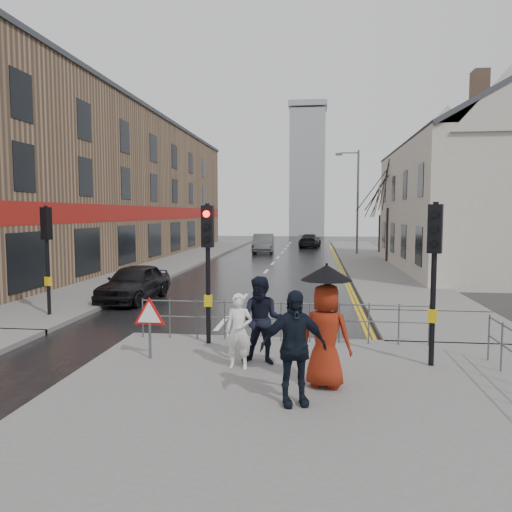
% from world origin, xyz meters
% --- Properties ---
extents(ground, '(120.00, 120.00, 0.00)m').
position_xyz_m(ground, '(0.00, 0.00, 0.00)').
color(ground, black).
rests_on(ground, ground).
extents(near_pavement, '(10.00, 9.00, 0.14)m').
position_xyz_m(near_pavement, '(3.00, -3.50, 0.07)').
color(near_pavement, '#605E5B').
rests_on(near_pavement, ground).
extents(left_pavement, '(4.00, 44.00, 0.14)m').
position_xyz_m(left_pavement, '(-6.50, 23.00, 0.07)').
color(left_pavement, '#605E5B').
rests_on(left_pavement, ground).
extents(right_pavement, '(4.00, 40.00, 0.14)m').
position_xyz_m(right_pavement, '(6.50, 25.00, 0.07)').
color(right_pavement, '#605E5B').
rests_on(right_pavement, ground).
extents(pavement_bridge_right, '(4.00, 4.20, 0.14)m').
position_xyz_m(pavement_bridge_right, '(6.50, 3.00, 0.07)').
color(pavement_bridge_right, '#605E5B').
rests_on(pavement_bridge_right, ground).
extents(building_left_terrace, '(8.00, 42.00, 10.00)m').
position_xyz_m(building_left_terrace, '(-12.00, 22.00, 5.00)').
color(building_left_terrace, '#8E6C51').
rests_on(building_left_terrace, ground).
extents(building_right_cream, '(9.00, 16.40, 10.10)m').
position_xyz_m(building_right_cream, '(12.00, 18.00, 4.78)').
color(building_right_cream, beige).
rests_on(building_right_cream, ground).
extents(church_tower, '(5.00, 5.00, 18.00)m').
position_xyz_m(church_tower, '(1.50, 62.00, 9.00)').
color(church_tower, '#979A9F').
rests_on(church_tower, ground).
extents(traffic_signal_near_left, '(0.28, 0.27, 3.40)m').
position_xyz_m(traffic_signal_near_left, '(0.20, 0.20, 2.46)').
color(traffic_signal_near_left, black).
rests_on(traffic_signal_near_left, near_pavement).
extents(traffic_signal_near_right, '(0.34, 0.33, 3.40)m').
position_xyz_m(traffic_signal_near_right, '(5.20, -1.00, 2.46)').
color(traffic_signal_near_right, black).
rests_on(traffic_signal_near_right, near_pavement).
extents(traffic_signal_far_left, '(0.34, 0.33, 3.40)m').
position_xyz_m(traffic_signal_far_left, '(-5.50, 3.00, 2.46)').
color(traffic_signal_far_left, black).
rests_on(traffic_signal_far_left, left_pavement).
extents(guard_railing_front, '(7.14, 0.04, 1.00)m').
position_xyz_m(guard_railing_front, '(1.95, 0.60, 0.86)').
color(guard_railing_front, '#595B5E').
rests_on(guard_railing_front, near_pavement).
extents(warning_sign, '(0.80, 0.07, 1.35)m').
position_xyz_m(warning_sign, '(-0.80, -1.21, 1.04)').
color(warning_sign, '#595B5E').
rests_on(warning_sign, near_pavement).
extents(street_lamp, '(1.83, 0.25, 8.00)m').
position_xyz_m(street_lamp, '(5.82, 28.00, 4.71)').
color(street_lamp, '#595B5E').
rests_on(street_lamp, right_pavement).
extents(tree_near, '(2.40, 2.40, 6.58)m').
position_xyz_m(tree_near, '(7.50, 22.00, 5.14)').
color(tree_near, black).
rests_on(tree_near, right_pavement).
extents(tree_far, '(2.40, 2.40, 5.64)m').
position_xyz_m(tree_far, '(8.00, 30.00, 4.42)').
color(tree_far, black).
rests_on(tree_far, right_pavement).
extents(pedestrian_a, '(0.59, 0.41, 1.54)m').
position_xyz_m(pedestrian_a, '(1.24, -1.66, 0.91)').
color(pedestrian_a, white).
rests_on(pedestrian_a, near_pavement).
extents(pedestrian_b, '(0.99, 0.83, 1.85)m').
position_xyz_m(pedestrian_b, '(1.68, -1.30, 1.07)').
color(pedestrian_b, black).
rests_on(pedestrian_b, near_pavement).
extents(pedestrian_with_umbrella, '(1.08, 0.96, 2.25)m').
position_xyz_m(pedestrian_with_umbrella, '(2.98, -2.56, 1.32)').
color(pedestrian_with_umbrella, maroon).
rests_on(pedestrian_with_umbrella, near_pavement).
extents(pedestrian_d, '(1.21, 0.76, 1.92)m').
position_xyz_m(pedestrian_d, '(2.43, -3.47, 1.10)').
color(pedestrian_d, black).
rests_on(pedestrian_d, near_pavement).
extents(car_parked, '(1.94, 4.18, 1.38)m').
position_xyz_m(car_parked, '(-4.00, 6.39, 0.69)').
color(car_parked, black).
rests_on(car_parked, ground).
extents(car_mid, '(1.94, 4.86, 1.57)m').
position_xyz_m(car_mid, '(-1.55, 29.80, 0.79)').
color(car_mid, '#484A4D').
rests_on(car_mid, ground).
extents(car_far, '(2.25, 4.66, 1.31)m').
position_xyz_m(car_far, '(2.24, 36.61, 0.65)').
color(car_far, black).
rests_on(car_far, ground).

